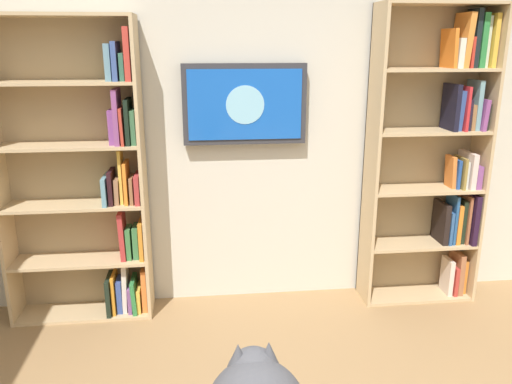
% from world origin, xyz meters
% --- Properties ---
extents(wall_back, '(4.52, 0.06, 2.70)m').
position_xyz_m(wall_back, '(0.00, -2.23, 1.35)').
color(wall_back, beige).
rests_on(wall_back, ground).
extents(bookshelf_left, '(0.81, 0.28, 2.06)m').
position_xyz_m(bookshelf_left, '(-1.29, -2.06, 1.05)').
color(bookshelf_left, tan).
rests_on(bookshelf_left, ground).
extents(bookshelf_right, '(0.92, 0.28, 1.98)m').
position_xyz_m(bookshelf_right, '(1.08, -2.06, 0.95)').
color(bookshelf_right, tan).
rests_on(bookshelf_right, ground).
extents(wall_mounted_tv, '(0.82, 0.07, 0.53)m').
position_xyz_m(wall_mounted_tv, '(0.06, -2.15, 1.42)').
color(wall_mounted_tv, '#333338').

